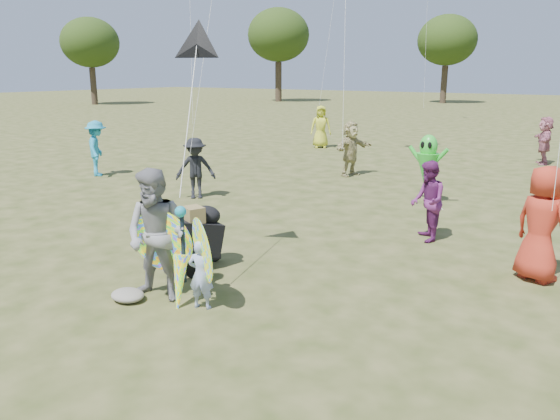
# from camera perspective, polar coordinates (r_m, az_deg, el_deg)

# --- Properties ---
(ground) EXTENTS (160.00, 160.00, 0.00)m
(ground) POSITION_cam_1_polar(r_m,az_deg,el_deg) (7.80, -5.08, -10.35)
(ground) COLOR #51592B
(ground) RESTS_ON ground
(child_girl) EXTENTS (0.42, 0.35, 1.00)m
(child_girl) POSITION_cam_1_polar(r_m,az_deg,el_deg) (7.71, -8.26, -6.70)
(child_girl) COLOR #96A6D4
(child_girl) RESTS_ON ground
(adult_man) EXTENTS (1.08, 0.92, 1.93)m
(adult_man) POSITION_cam_1_polar(r_m,az_deg,el_deg) (7.99, -12.80, -2.63)
(adult_man) COLOR gray
(adult_man) RESTS_ON ground
(grey_bag) EXTENTS (0.52, 0.43, 0.17)m
(grey_bag) POSITION_cam_1_polar(r_m,az_deg,el_deg) (8.33, -15.63, -8.57)
(grey_bag) COLOR gray
(grey_bag) RESTS_ON ground
(crowd_a) EXTENTS (1.07, 0.93, 1.85)m
(crowd_a) POSITION_cam_1_polar(r_m,az_deg,el_deg) (9.47, 25.68, -1.32)
(crowd_a) COLOR #B82F1D
(crowd_a) RESTS_ON ground
(crowd_b) EXTENTS (1.16, 1.11, 1.59)m
(crowd_b) POSITION_cam_1_polar(r_m,az_deg,el_deg) (14.38, -8.82, 4.33)
(crowd_b) COLOR black
(crowd_b) RESTS_ON ground
(crowd_d) EXTENTS (0.84, 1.68, 1.74)m
(crowd_d) POSITION_cam_1_polar(r_m,az_deg,el_deg) (17.50, 7.41, 6.39)
(crowd_d) COLOR tan
(crowd_d) RESTS_ON ground
(crowd_e) EXTENTS (0.91, 0.97, 1.58)m
(crowd_e) POSITION_cam_1_polar(r_m,az_deg,el_deg) (10.97, 15.17, 0.89)
(crowd_e) COLOR #672261
(crowd_e) RESTS_ON ground
(crowd_g) EXTENTS (1.06, 0.97, 1.81)m
(crowd_g) POSITION_cam_1_polar(r_m,az_deg,el_deg) (23.93, 4.28, 8.67)
(crowd_g) COLOR gold
(crowd_g) RESTS_ON ground
(crowd_i) EXTENTS (1.26, 1.25, 1.75)m
(crowd_i) POSITION_cam_1_polar(r_m,az_deg,el_deg) (18.28, -18.59, 6.12)
(crowd_i) COLOR teal
(crowd_i) RESTS_ON ground
(crowd_j) EXTENTS (0.94, 1.65, 1.70)m
(crowd_j) POSITION_cam_1_polar(r_m,az_deg,el_deg) (21.68, 25.91, 6.55)
(crowd_j) COLOR #B4677A
(crowd_j) RESTS_ON ground
(jogging_stroller) EXTENTS (0.75, 1.14, 1.09)m
(jogging_stroller) POSITION_cam_1_polar(r_m,az_deg,el_deg) (9.22, -8.54, -2.44)
(jogging_stroller) COLOR black
(jogging_stroller) RESTS_ON ground
(butterfly_kite) EXTENTS (1.74, 0.75, 1.64)m
(butterfly_kite) POSITION_cam_1_polar(r_m,az_deg,el_deg) (7.84, -10.29, -4.87)
(butterfly_kite) COLOR orange
(butterfly_kite) RESTS_ON ground
(delta_kite_rig) EXTENTS (1.33, 1.73, 2.50)m
(delta_kite_rig) POSITION_cam_1_polar(r_m,az_deg,el_deg) (9.06, -8.69, 16.61)
(delta_kite_rig) COLOR black
(delta_kite_rig) RESTS_ON ground
(alien_kite) EXTENTS (1.12, 0.69, 1.74)m
(alien_kite) POSITION_cam_1_polar(r_m,az_deg,el_deg) (14.07, 15.13, 4.51)
(alien_kite) COLOR green
(alien_kite) RESTS_ON ground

